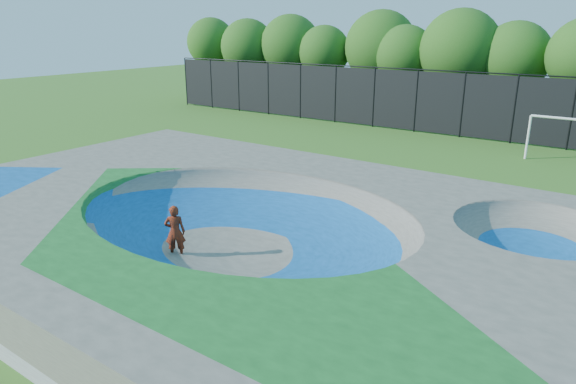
% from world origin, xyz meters
% --- Properties ---
extents(ground, '(120.00, 120.00, 0.00)m').
position_xyz_m(ground, '(0.00, 0.00, 0.00)').
color(ground, '#33661C').
rests_on(ground, ground).
extents(skate_deck, '(22.00, 14.00, 1.50)m').
position_xyz_m(skate_deck, '(0.00, 0.00, 0.75)').
color(skate_deck, gray).
rests_on(skate_deck, ground).
extents(skater, '(0.72, 0.70, 1.66)m').
position_xyz_m(skater, '(-1.44, -1.39, 0.83)').
color(skater, red).
rests_on(skater, ground).
extents(skateboard, '(0.68, 0.73, 0.05)m').
position_xyz_m(skateboard, '(-1.44, -1.39, 0.03)').
color(skateboard, black).
rests_on(skateboard, ground).
extents(soccer_goal, '(3.54, 0.12, 2.34)m').
position_xyz_m(soccer_goal, '(6.24, 17.55, 1.63)').
color(soccer_goal, white).
rests_on(soccer_goal, ground).
extents(fence, '(48.09, 0.09, 4.04)m').
position_xyz_m(fence, '(0.00, 21.00, 2.10)').
color(fence, black).
rests_on(fence, ground).
extents(treeline, '(53.34, 7.17, 7.86)m').
position_xyz_m(treeline, '(-1.32, 26.21, 4.85)').
color(treeline, '#4E3B27').
rests_on(treeline, ground).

